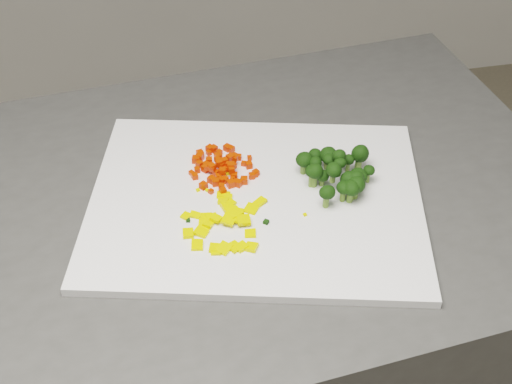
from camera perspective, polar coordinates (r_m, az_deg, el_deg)
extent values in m
cube|color=#41413F|center=(1.35, -0.76, -14.41)|extent=(1.01, 0.75, 0.90)
cube|color=white|center=(0.98, 0.00, -0.71)|extent=(0.53, 0.45, 0.01)
cube|color=red|center=(1.01, -0.04, 1.42)|extent=(0.01, 0.01, 0.01)
cube|color=red|center=(1.04, -1.39, 2.81)|extent=(0.01, 0.01, 0.01)
cube|color=red|center=(0.99, -2.04, 0.67)|extent=(0.01, 0.01, 0.01)
cube|color=red|center=(1.02, -1.92, 1.87)|extent=(0.01, 0.01, 0.01)
cube|color=red|center=(1.01, -0.27, 1.32)|extent=(0.01, 0.01, 0.01)
cube|color=red|center=(1.00, -2.77, 0.95)|extent=(0.01, 0.01, 0.01)
cube|color=red|center=(1.01, -3.52, 1.88)|extent=(0.01, 0.01, 0.01)
cube|color=red|center=(1.04, -1.89, 2.75)|extent=(0.01, 0.01, 0.01)
cube|color=red|center=(1.04, -4.85, 2.61)|extent=(0.01, 0.01, 0.01)
cube|color=red|center=(1.04, -2.04, 2.46)|extent=(0.01, 0.01, 0.01)
cube|color=red|center=(1.05, -4.50, 3.09)|extent=(0.01, 0.01, 0.01)
cube|color=red|center=(0.99, -4.23, 0.51)|extent=(0.01, 0.01, 0.01)
cube|color=red|center=(1.02, -2.45, 1.71)|extent=(0.01, 0.01, 0.01)
cube|color=red|center=(1.02, -2.99, 2.33)|extent=(0.01, 0.01, 0.01)
cube|color=red|center=(1.04, -4.51, 2.82)|extent=(0.01, 0.01, 0.01)
cube|color=red|center=(1.02, -2.53, 2.49)|extent=(0.01, 0.01, 0.01)
cube|color=red|center=(1.00, -3.26, 0.79)|extent=(0.01, 0.01, 0.01)
cube|color=red|center=(1.03, -4.56, 2.24)|extent=(0.01, 0.01, 0.01)
cube|color=red|center=(1.01, -3.55, 2.02)|extent=(0.01, 0.01, 0.01)
cube|color=red|center=(1.03, -3.11, 2.62)|extent=(0.01, 0.01, 0.01)
cube|color=red|center=(1.04, -1.72, 2.89)|extent=(0.01, 0.01, 0.01)
cube|color=red|center=(1.02, -3.93, 1.98)|extent=(0.01, 0.01, 0.01)
cube|color=red|center=(1.02, -4.07, 1.90)|extent=(0.01, 0.01, 0.01)
cube|color=red|center=(1.04, -4.61, 2.69)|extent=(0.01, 0.01, 0.01)
cube|color=red|center=(1.02, -2.82, 2.39)|extent=(0.01, 0.01, 0.01)
cube|color=red|center=(1.05, -2.97, 3.18)|extent=(0.01, 0.01, 0.01)
cube|color=red|center=(1.04, -0.53, 2.75)|extent=(0.01, 0.01, 0.01)
cube|color=red|center=(1.03, -1.73, 2.70)|extent=(0.01, 0.01, 0.01)
cube|color=red|center=(1.01, -2.68, 1.68)|extent=(0.01, 0.01, 0.01)
cube|color=red|center=(1.06, -3.41, 3.47)|extent=(0.01, 0.01, 0.01)
cube|color=red|center=(1.03, -1.01, 2.29)|extent=(0.01, 0.01, 0.01)
cube|color=red|center=(0.98, -2.68, 0.09)|extent=(0.01, 0.01, 0.01)
cube|color=red|center=(1.06, -3.71, 3.48)|extent=(0.01, 0.01, 0.01)
cube|color=red|center=(1.03, -2.08, 2.76)|extent=(0.01, 0.01, 0.01)
cube|color=red|center=(1.02, -2.61, 1.94)|extent=(0.01, 0.01, 0.01)
cube|color=red|center=(1.00, -3.59, 1.00)|extent=(0.01, 0.01, 0.01)
cube|color=red|center=(1.00, -1.69, 0.80)|extent=(0.01, 0.01, 0.01)
cube|color=red|center=(1.01, -1.85, 2.11)|extent=(0.01, 0.01, 0.01)
cube|color=red|center=(1.03, -0.57, 2.18)|extent=(0.01, 0.01, 0.01)
cube|color=red|center=(1.03, -2.66, 2.12)|extent=(0.01, 0.01, 0.01)
cube|color=red|center=(1.06, -2.02, 3.45)|extent=(0.01, 0.01, 0.01)
cube|color=red|center=(1.04, -3.78, 2.53)|extent=(0.01, 0.01, 0.01)
cube|color=red|center=(1.01, -4.99, 1.31)|extent=(0.01, 0.01, 0.01)
cube|color=red|center=(1.01, -0.01, 1.55)|extent=(0.01, 0.01, 0.01)
cube|color=red|center=(1.02, -2.23, 2.23)|extent=(0.01, 0.01, 0.01)
cube|color=red|center=(0.99, -2.76, 0.42)|extent=(0.01, 0.01, 0.01)
cube|color=red|center=(1.01, -3.02, 1.23)|extent=(0.01, 0.01, 0.01)
cube|color=red|center=(1.02, -4.73, 1.77)|extent=(0.01, 0.01, 0.01)
cube|color=red|center=(1.03, -4.01, 2.18)|extent=(0.01, 0.01, 0.01)
cube|color=red|center=(1.01, -2.81, 1.73)|extent=(0.01, 0.01, 0.01)
cube|color=red|center=(1.01, -0.33, 1.31)|extent=(0.01, 0.01, 0.01)
cube|color=red|center=(1.03, -3.63, 2.07)|extent=(0.01, 0.01, 0.01)
cube|color=red|center=(1.00, -1.65, 0.66)|extent=(0.01, 0.01, 0.01)
cube|color=red|center=(1.01, -1.88, 1.11)|extent=(0.01, 0.01, 0.01)
cube|color=red|center=(1.05, -3.80, 3.14)|extent=(0.01, 0.01, 0.01)
cube|color=red|center=(0.99, -3.62, 0.05)|extent=(0.01, 0.01, 0.01)
cube|color=red|center=(1.01, -1.97, 1.79)|extent=(0.01, 0.01, 0.01)
cube|color=red|center=(1.02, -5.19, 1.54)|extent=(0.01, 0.01, 0.01)
cube|color=red|center=(1.02, -2.11, 1.82)|extent=(0.01, 0.01, 0.01)
cube|color=red|center=(1.04, -3.05, 2.84)|extent=(0.01, 0.01, 0.01)
cube|color=red|center=(1.00, -2.50, 0.99)|extent=(0.01, 0.01, 0.01)
cube|color=red|center=(1.00, -1.43, 0.70)|extent=(0.01, 0.01, 0.01)
cube|color=red|center=(1.06, -2.32, 3.56)|extent=(0.01, 0.01, 0.01)
cube|color=red|center=(1.02, -2.79, 2.16)|extent=(0.01, 0.01, 0.01)
cube|color=red|center=(1.00, -0.94, 0.94)|extent=(0.01, 0.01, 0.01)
cube|color=red|center=(1.03, -1.84, 2.63)|extent=(0.01, 0.01, 0.01)
cube|color=red|center=(1.03, -2.58, 2.34)|extent=(0.01, 0.01, 0.01)
cube|color=red|center=(1.01, -4.89, 1.25)|extent=(0.01, 0.01, 0.01)
cube|color=red|center=(1.01, -1.73, 1.32)|extent=(0.01, 0.01, 0.01)
cube|color=red|center=(1.01, -2.01, 2.09)|extent=(0.01, 0.01, 0.01)
cube|color=red|center=(1.02, -3.25, 1.55)|extent=(0.01, 0.01, 0.01)
cube|color=yellow|center=(0.95, -4.88, -1.85)|extent=(0.02, 0.02, 0.01)
cube|color=yellow|center=(0.97, 0.32, -0.81)|extent=(0.02, 0.02, 0.01)
cube|color=yellow|center=(0.97, -2.24, -0.99)|extent=(0.02, 0.02, 0.00)
cube|color=yellow|center=(0.96, -2.23, -1.25)|extent=(0.02, 0.02, 0.01)
cube|color=yellow|center=(0.95, -4.04, -2.10)|extent=(0.02, 0.02, 0.01)
cube|color=yellow|center=(0.93, -0.46, -3.34)|extent=(0.02, 0.02, 0.01)
cube|color=yellow|center=(0.95, -5.62, -1.92)|extent=(0.02, 0.02, 0.00)
cube|color=yellow|center=(0.94, -2.70, -2.25)|extent=(0.02, 0.01, 0.01)
cube|color=yellow|center=(0.94, -3.19, -2.11)|extent=(0.02, 0.02, 0.00)
cube|color=yellow|center=(0.95, -3.57, -2.03)|extent=(0.02, 0.01, 0.01)
cube|color=yellow|center=(0.96, -0.36, -1.35)|extent=(0.03, 0.03, 0.00)
cube|color=yellow|center=(0.91, -4.73, -4.25)|extent=(0.02, 0.02, 0.01)
cube|color=yellow|center=(0.91, -3.21, -4.49)|extent=(0.02, 0.02, 0.01)
cube|color=yellow|center=(0.94, -3.74, -2.50)|extent=(0.02, 0.02, 0.01)
cube|color=yellow|center=(0.93, -5.45, -3.30)|extent=(0.02, 0.02, 0.01)
cube|color=yellow|center=(0.93, -4.40, -3.24)|extent=(0.02, 0.02, 0.01)
cube|color=yellow|center=(0.97, -2.33, -0.75)|extent=(0.01, 0.01, 0.01)
cube|color=yellow|center=(0.95, -1.72, -1.66)|extent=(0.02, 0.02, 0.01)
cube|color=yellow|center=(0.91, -0.38, -4.42)|extent=(0.02, 0.02, 0.01)
cube|color=yellow|center=(0.94, -1.37, -2.14)|extent=(0.02, 0.02, 0.00)
cube|color=yellow|center=(0.98, -2.48, -0.54)|extent=(0.02, 0.02, 0.01)
cube|color=yellow|center=(0.91, -2.57, -4.54)|extent=(0.02, 0.02, 0.01)
cube|color=yellow|center=(0.97, -2.55, -0.65)|extent=(0.02, 0.02, 0.01)
cube|color=yellow|center=(0.98, -2.62, -0.23)|extent=(0.02, 0.02, 0.01)
cube|color=yellow|center=(0.94, -1.00, -2.25)|extent=(0.02, 0.02, 0.01)
cube|color=yellow|center=(0.90, -3.22, -4.73)|extent=(0.02, 0.02, 0.01)
cube|color=yellow|center=(0.94, -2.19, -2.20)|extent=(0.02, 0.02, 0.01)
cube|color=yellow|center=(0.91, -1.18, -4.41)|extent=(0.02, 0.02, 0.01)
cube|color=yellow|center=(0.96, -2.22, -1.21)|extent=(0.02, 0.02, 0.01)
cube|color=yellow|center=(0.91, -1.73, -4.40)|extent=(0.02, 0.02, 0.01)
cube|color=yellow|center=(0.94, -4.19, -2.64)|extent=(0.02, 0.02, 0.01)
cube|color=yellow|center=(0.95, -1.46, -1.71)|extent=(0.02, 0.02, 0.01)
cube|color=yellow|center=(1.02, -2.30, 1.51)|extent=(0.01, 0.01, 0.00)
cube|color=black|center=(1.01, -1.05, 1.07)|extent=(0.01, 0.01, 0.00)
cube|color=yellow|center=(0.99, -3.93, 0.14)|extent=(0.01, 0.01, 0.00)
cube|color=black|center=(0.95, -5.45, -2.28)|extent=(0.01, 0.01, 0.00)
cube|color=yellow|center=(0.95, 3.94, -1.82)|extent=(0.01, 0.01, 0.00)
cube|color=yellow|center=(0.99, -4.67, 0.16)|extent=(0.01, 0.01, 0.00)
cube|color=black|center=(0.94, 0.81, -2.40)|extent=(0.01, 0.01, 0.00)
cube|color=red|center=(1.01, -0.33, 1.25)|extent=(0.01, 0.01, 0.01)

